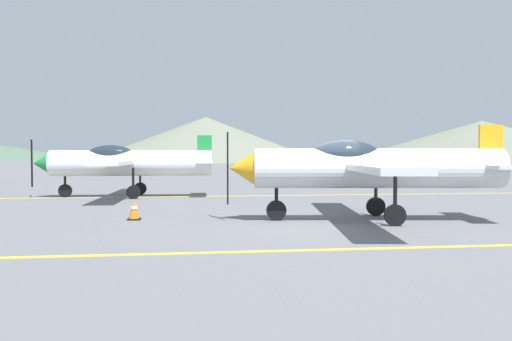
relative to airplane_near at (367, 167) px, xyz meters
The scene contains 8 objects.
ground_plane 2.02m from the airplane_near, behind, with size 400.00×400.00×0.00m, color slate.
apron_line_near 4.58m from the airplane_near, 108.42° to the right, with size 80.00×0.16×0.01m, color yellow.
apron_line_far 8.92m from the airplane_near, 98.97° to the left, with size 80.00×0.16×0.01m, color yellow.
airplane_near is the anchor object (origin of this frame).
airplane_mid 11.67m from the airplane_near, 130.34° to the left, with size 7.63×8.80×2.64m.
traffic_cone_front 6.57m from the airplane_near, behind, with size 0.36×0.36×0.59m.
hill_centerleft 112.92m from the airplane_near, 90.30° to the left, with size 56.41×56.41×10.78m, color slate.
hill_centerright 143.18m from the airplane_near, 57.83° to the left, with size 76.06×76.06×11.00m, color slate.
Camera 1 is at (-3.51, -13.69, 1.85)m, focal length 36.32 mm.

